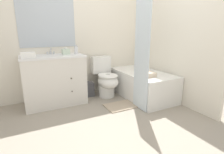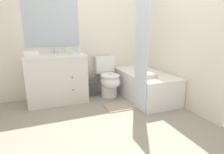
# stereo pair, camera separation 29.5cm
# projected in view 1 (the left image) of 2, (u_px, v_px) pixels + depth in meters

# --- Properties ---
(ground_plane) EXTENTS (14.00, 14.00, 0.00)m
(ground_plane) POSITION_uv_depth(u_px,v_px,m) (127.00, 126.00, 2.42)
(ground_plane) COLOR gray
(wall_back) EXTENTS (8.00, 0.06, 2.50)m
(wall_back) POSITION_uv_depth(u_px,v_px,m) (86.00, 33.00, 3.48)
(wall_back) COLOR silver
(wall_back) RESTS_ON ground_plane
(wall_right) EXTENTS (0.05, 2.57, 2.50)m
(wall_right) POSITION_uv_depth(u_px,v_px,m) (164.00, 33.00, 3.34)
(wall_right) COLOR silver
(wall_right) RESTS_ON ground_plane
(vanity_cabinet) EXTENTS (1.04, 0.61, 0.88)m
(vanity_cabinet) POSITION_uv_depth(u_px,v_px,m) (54.00, 80.00, 3.09)
(vanity_cabinet) COLOR silver
(vanity_cabinet) RESTS_ON ground_plane
(sink_faucet) EXTENTS (0.14, 0.12, 0.12)m
(sink_faucet) POSITION_uv_depth(u_px,v_px,m) (51.00, 52.00, 3.13)
(sink_faucet) COLOR silver
(sink_faucet) RESTS_ON vanity_cabinet
(toilet) EXTENTS (0.40, 0.69, 0.78)m
(toilet) POSITION_uv_depth(u_px,v_px,m) (106.00, 79.00, 3.48)
(toilet) COLOR white
(toilet) RESTS_ON ground_plane
(bathtub) EXTENTS (0.74, 1.40, 0.51)m
(bathtub) POSITION_uv_depth(u_px,v_px,m) (142.00, 84.00, 3.49)
(bathtub) COLOR white
(bathtub) RESTS_ON ground_plane
(shower_curtain) EXTENTS (0.02, 0.37, 1.95)m
(shower_curtain) POSITION_uv_depth(u_px,v_px,m) (142.00, 51.00, 2.73)
(shower_curtain) COLOR silver
(shower_curtain) RESTS_ON ground_plane
(wastebasket) EXTENTS (0.21, 0.18, 0.28)m
(wastebasket) POSITION_uv_depth(u_px,v_px,m) (88.00, 89.00, 3.52)
(wastebasket) COLOR #4C4C51
(wastebasket) RESTS_ON ground_plane
(tissue_box) EXTENTS (0.13, 0.11, 0.12)m
(tissue_box) POSITION_uv_depth(u_px,v_px,m) (66.00, 52.00, 3.12)
(tissue_box) COLOR silver
(tissue_box) RESTS_ON vanity_cabinet
(soap_dispenser) EXTENTS (0.07, 0.07, 0.16)m
(soap_dispenser) POSITION_uv_depth(u_px,v_px,m) (76.00, 50.00, 3.16)
(soap_dispenser) COLOR silver
(soap_dispenser) RESTS_ON vanity_cabinet
(hand_towel_folded) EXTENTS (0.21, 0.14, 0.09)m
(hand_towel_folded) POSITION_uv_depth(u_px,v_px,m) (28.00, 55.00, 2.66)
(hand_towel_folded) COLOR white
(hand_towel_folded) RESTS_ON vanity_cabinet
(bath_towel_folded) EXTENTS (0.31, 0.19, 0.08)m
(bath_towel_folded) POSITION_uv_depth(u_px,v_px,m) (146.00, 75.00, 3.02)
(bath_towel_folded) COLOR beige
(bath_towel_folded) RESTS_ON bathtub
(bath_mat) EXTENTS (0.53, 0.38, 0.02)m
(bath_mat) POSITION_uv_depth(u_px,v_px,m) (121.00, 106.00, 3.06)
(bath_mat) COLOR tan
(bath_mat) RESTS_ON ground_plane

